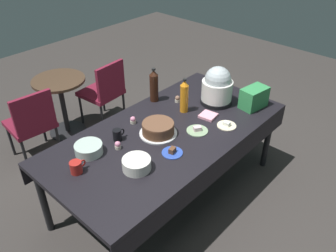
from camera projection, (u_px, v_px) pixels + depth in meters
The scene contains 21 objects.
ground at pixel (168, 193), 3.42m from camera, with size 9.00×9.00×0.00m, color #383330.
potluck_table at pixel (168, 137), 3.04m from camera, with size 2.20×1.10×0.75m.
frosted_layer_cake at pixel (158, 129), 2.94m from camera, with size 0.32×0.32×0.11m.
slow_cooker at pixel (217, 87), 3.31m from camera, with size 0.31×0.31×0.38m.
glass_salad_bowl at pixel (89, 149), 2.72m from camera, with size 0.22×0.22×0.08m, color #B2C6BC.
ceramic_snack_bowl at pixel (137, 164), 2.56m from camera, with size 0.22×0.22×0.09m, color silver.
dessert_plate_sage at pixel (197, 130), 2.99m from camera, with size 0.19×0.19×0.05m.
dessert_plate_cobalt at pixel (172, 152), 2.74m from camera, with size 0.17×0.17×0.05m.
dessert_plate_cream at pixel (227, 125), 3.06m from camera, with size 0.17×0.17×0.04m.
cupcake_rose at pixel (177, 99), 3.40m from camera, with size 0.05×0.05×0.07m.
cupcake_cocoa at pixel (118, 145), 2.78m from camera, with size 0.05×0.05×0.07m.
cupcake_mint at pixel (133, 120), 3.09m from camera, with size 0.05×0.05×0.07m.
soda_bottle_orange_juice at pixel (184, 96), 3.19m from camera, with size 0.08×0.08×0.34m.
soda_bottle_cola at pixel (154, 86), 3.36m from camera, with size 0.08×0.08×0.35m.
coffee_mug_red at pixel (76, 167), 2.53m from camera, with size 0.13×0.09×0.10m.
coffee_mug_black at pixel (118, 135), 2.87m from camera, with size 0.12×0.07×0.10m.
soda_carton at pixel (254, 98), 3.29m from camera, with size 0.26×0.16×0.20m, color #338C4C.
paper_napkin_stack at pixel (208, 116), 3.19m from camera, with size 0.14×0.14×0.02m, color pink.
maroon_chair_left at pixel (32, 121), 3.60m from camera, with size 0.48×0.48×0.85m.
maroon_chair_right at pixel (105, 89), 4.19m from camera, with size 0.48×0.48×0.85m.
round_cafe_table at pixel (61, 96), 4.03m from camera, with size 0.60×0.60×0.72m.
Camera 1 is at (-1.82, -1.67, 2.46)m, focal length 36.98 mm.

